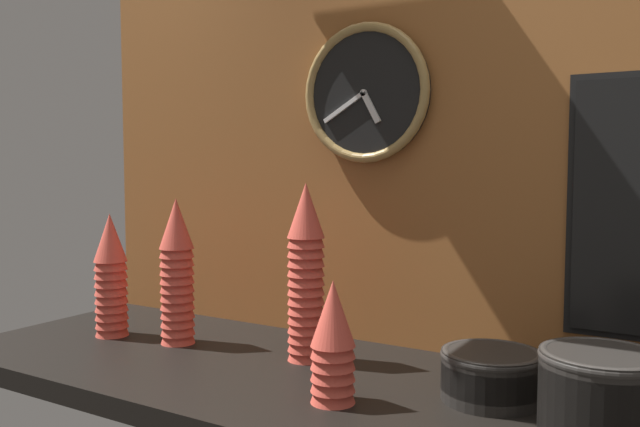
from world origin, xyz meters
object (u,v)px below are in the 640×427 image
cup_stack_center_right (333,342)px  bowl_stack_right (491,373)px  cup_stack_center (306,272)px  bowl_stack_far_right (601,399)px  cup_stack_far_left (111,275)px  cup_stack_left (177,271)px  wall_clock (365,93)px

cup_stack_center_right → bowl_stack_right: cup_stack_center_right is taller
cup_stack_center → bowl_stack_far_right: cup_stack_center is taller
cup_stack_far_left → cup_stack_center: cup_stack_center is taller
bowl_stack_far_right → cup_stack_center: bearing=165.6°
cup_stack_left → bowl_stack_right: bearing=0.9°
cup_stack_far_left → bowl_stack_right: size_ratio=1.66×
cup_stack_far_left → bowl_stack_far_right: (1.04, -0.07, -0.07)m
bowl_stack_right → cup_stack_far_left: bearing=-177.2°
cup_stack_left → wall_clock: (0.34, 0.21, 0.38)m
bowl_stack_far_right → wall_clock: 0.77m
cup_stack_left → bowl_stack_right: cup_stack_left is taller
cup_stack_center → cup_stack_left: bearing=-172.4°
cup_stack_center_right → bowl_stack_far_right: size_ratio=1.21×
cup_stack_center → bowl_stack_right: cup_stack_center is taller
cup_stack_center → bowl_stack_right: (0.38, -0.03, -0.13)m
cup_stack_center → bowl_stack_right: 0.40m
cup_stack_left → wall_clock: 0.55m
cup_stack_center → cup_stack_far_left: bearing=-171.5°
cup_stack_center_right → cup_stack_far_left: bearing=170.7°
bowl_stack_far_right → bowl_stack_right: bearing=148.2°
cup_stack_left → cup_stack_far_left: bearing=-169.9°
cup_stack_center → cup_stack_center_right: (0.16, -0.17, -0.07)m
cup_stack_far_left → bowl_stack_right: 0.86m
cup_stack_left → cup_stack_center_right: (0.47, -0.13, -0.06)m
cup_stack_center → bowl_stack_far_right: 0.59m
cup_stack_left → bowl_stack_far_right: bearing=-6.9°
bowl_stack_right → wall_clock: 0.63m
bowl_stack_right → bowl_stack_far_right: (0.19, -0.11, 0.03)m
cup_stack_center → wall_clock: size_ratio=1.20×
cup_stack_far_left → wall_clock: size_ratio=0.94×
cup_stack_left → cup_stack_center_right: 0.49m
cup_stack_center_right → bowl_stack_right: 0.26m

